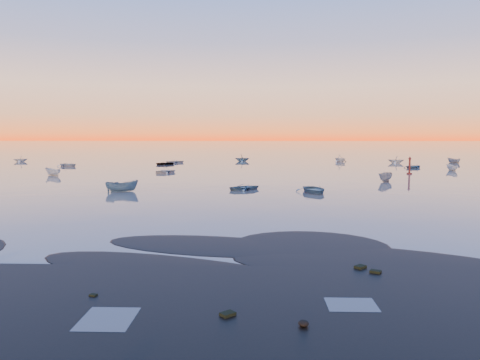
{
  "coord_description": "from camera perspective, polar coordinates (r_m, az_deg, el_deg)",
  "views": [
    {
      "loc": [
        -0.65,
        -24.3,
        6.19
      ],
      "look_at": [
        -2.38,
        28.0,
        1.02
      ],
      "focal_mm": 35.0,
      "sensor_mm": 36.0,
      "label": 1
    }
  ],
  "objects": [
    {
      "name": "boat_near_center",
      "position": [
        52.0,
        -14.18,
        -1.37
      ],
      "size": [
        2.5,
        3.78,
        1.21
      ],
      "primitive_type": "imported",
      "rotation": [
        0.0,
        0.0,
        1.89
      ],
      "color": "#3E5E76",
      "rests_on": "ground"
    },
    {
      "name": "mud_lobes",
      "position": [
        24.12,
        3.42,
        -9.22
      ],
      "size": [
        140.0,
        6.0,
        0.07
      ],
      "primitive_type": null,
      "color": "black",
      "rests_on": "ground"
    },
    {
      "name": "ground",
      "position": [
        124.46,
        2.2,
        2.78
      ],
      "size": [
        600.0,
        600.0,
        0.0
      ],
      "primitive_type": "plane",
      "color": "#6D625A",
      "rests_on": "ground"
    },
    {
      "name": "channel_marker",
      "position": [
        76.97,
        19.97,
        1.52
      ],
      "size": [
        0.8,
        0.8,
        2.84
      ],
      "color": "#43100E",
      "rests_on": "ground"
    },
    {
      "name": "moored_fleet",
      "position": [
        77.55,
        2.37,
        1.05
      ],
      "size": [
        124.0,
        58.0,
        1.2
      ],
      "primitive_type": null,
      "color": "silver",
      "rests_on": "ground"
    }
  ]
}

